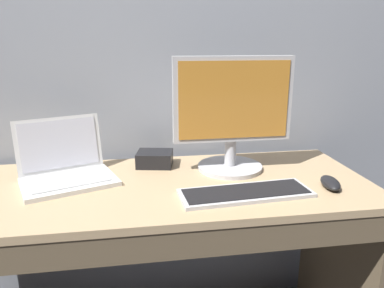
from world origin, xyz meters
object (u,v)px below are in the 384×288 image
at_px(wired_keyboard, 246,193).
at_px(computer_mouse, 330,183).
at_px(external_drive_box, 155,159).
at_px(external_monitor, 232,113).
at_px(laptop_white, 66,169).

relative_size(wired_keyboard, computer_mouse, 3.60).
bearing_deg(external_drive_box, external_monitor, -18.73).
bearing_deg(laptop_white, wired_keyboard, -20.37).
height_order(laptop_white, wired_keyboard, laptop_white).
bearing_deg(wired_keyboard, laptop_white, 159.63).
distance_m(computer_mouse, external_drive_box, 0.66).
height_order(wired_keyboard, computer_mouse, computer_mouse).
relative_size(laptop_white, external_drive_box, 2.74).
height_order(external_monitor, computer_mouse, external_monitor).
xyz_separation_m(wired_keyboard, external_drive_box, (-0.28, 0.33, 0.02)).
bearing_deg(laptop_white, external_monitor, 1.39).
height_order(laptop_white, computer_mouse, laptop_white).
relative_size(external_monitor, wired_keyboard, 1.01).
bearing_deg(external_monitor, wired_keyboard, -92.90).
bearing_deg(wired_keyboard, computer_mouse, 3.19).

